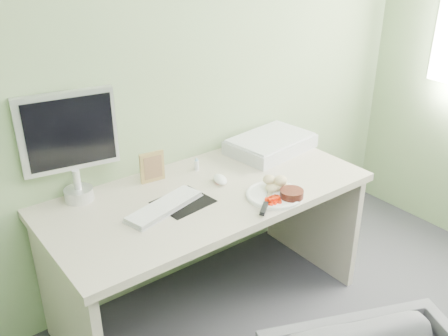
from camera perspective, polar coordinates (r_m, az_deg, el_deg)
wall_back at (r=2.52m, az=-7.17°, el=13.26°), size 3.50×0.00×3.50m
desk at (r=2.53m, az=-1.80°, el=-6.23°), size 1.60×0.75×0.73m
plate at (r=2.40m, az=5.77°, el=-3.09°), size 0.27×0.27×0.01m
steak at (r=2.37m, az=7.74°, el=-2.92°), size 0.12×0.12×0.04m
potato_pile at (r=2.42m, az=6.03°, el=-1.76°), size 0.14×0.12×0.07m
carrot_heap at (r=2.31m, az=5.62°, el=-3.48°), size 0.07×0.06×0.04m
steak_knife at (r=2.28m, az=4.79°, el=-4.15°), size 0.22×0.18×0.02m
mousepad at (r=2.35m, az=-4.69°, el=-3.88°), size 0.27×0.24×0.00m
keyboard at (r=2.30m, az=-6.81°, el=-4.34°), size 0.41×0.21×0.02m
computer_mouse at (r=2.50m, az=-0.43°, el=-1.32°), size 0.09×0.12×0.04m
photo_frame at (r=2.52m, az=-8.22°, el=0.12°), size 0.13×0.03×0.16m
eyedrop_bottle at (r=2.63m, az=-3.16°, el=0.42°), size 0.03×0.03×0.08m
scanner at (r=2.87m, az=5.34°, el=2.72°), size 0.51×0.38×0.07m
monitor at (r=2.35m, az=-17.22°, el=2.96°), size 0.43×0.15×0.52m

